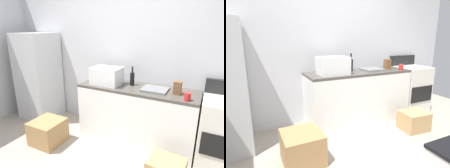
# 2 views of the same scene
# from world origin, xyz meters

# --- Properties ---
(wall_back) EXTENTS (5.00, 0.10, 2.60)m
(wall_back) POSITION_xyz_m (0.00, 1.55, 1.30)
(wall_back) COLOR silver
(wall_back) RESTS_ON ground_plane
(kitchen_counter) EXTENTS (1.80, 0.60, 0.90)m
(kitchen_counter) POSITION_xyz_m (0.30, 1.20, 0.45)
(kitchen_counter) COLOR white
(kitchen_counter) RESTS_ON ground_plane
(refrigerator) EXTENTS (0.68, 0.66, 1.68)m
(refrigerator) POSITION_xyz_m (-1.75, 1.15, 0.84)
(refrigerator) COLOR silver
(refrigerator) RESTS_ON ground_plane
(stove_oven) EXTENTS (0.60, 0.61, 1.10)m
(stove_oven) POSITION_xyz_m (1.52, 1.21, 0.47)
(stove_oven) COLOR silver
(stove_oven) RESTS_ON ground_plane
(microwave) EXTENTS (0.46, 0.34, 0.27)m
(microwave) POSITION_xyz_m (-0.20, 1.15, 1.04)
(microwave) COLOR white
(microwave) RESTS_ON kitchen_counter
(sink_basin) EXTENTS (0.36, 0.32, 0.03)m
(sink_basin) POSITION_xyz_m (0.58, 1.19, 0.92)
(sink_basin) COLOR slate
(sink_basin) RESTS_ON kitchen_counter
(wine_bottle) EXTENTS (0.07, 0.07, 0.30)m
(wine_bottle) POSITION_xyz_m (0.19, 1.27, 1.01)
(wine_bottle) COLOR black
(wine_bottle) RESTS_ON kitchen_counter
(coffee_mug) EXTENTS (0.08, 0.08, 0.10)m
(coffee_mug) POSITION_xyz_m (1.04, 0.99, 0.95)
(coffee_mug) COLOR red
(coffee_mug) RESTS_ON kitchen_counter
(knife_block) EXTENTS (0.10, 0.10, 0.18)m
(knife_block) POSITION_xyz_m (0.89, 1.18, 0.99)
(knife_block) COLOR brown
(knife_block) RESTS_ON kitchen_counter
(cardboard_box_small) EXTENTS (0.46, 0.47, 0.38)m
(cardboard_box_small) POSITION_xyz_m (-0.90, 0.47, 0.19)
(cardboard_box_small) COLOR #A37A4C
(cardboard_box_small) RESTS_ON ground_plane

